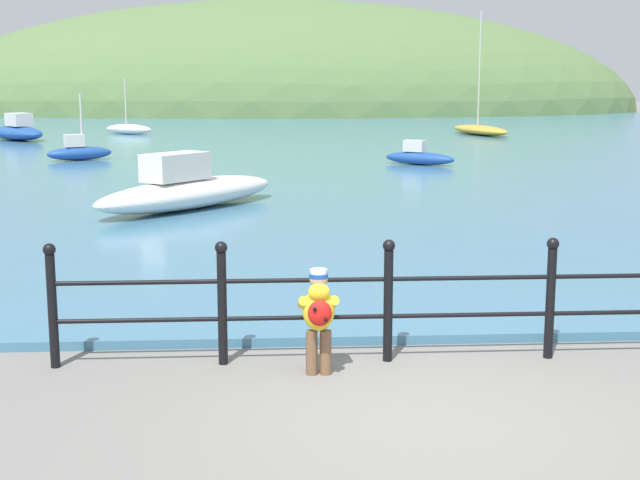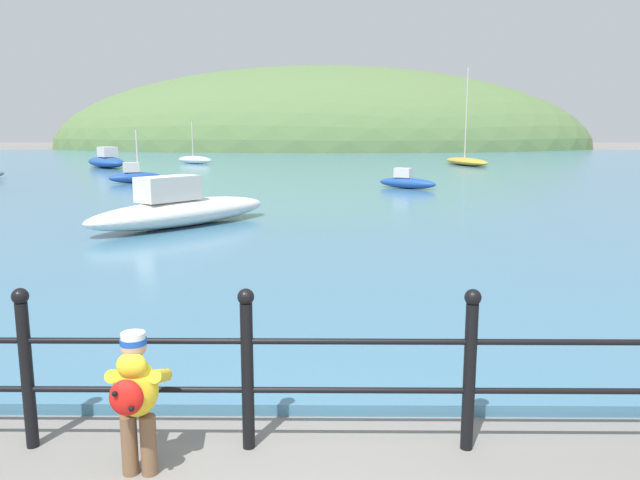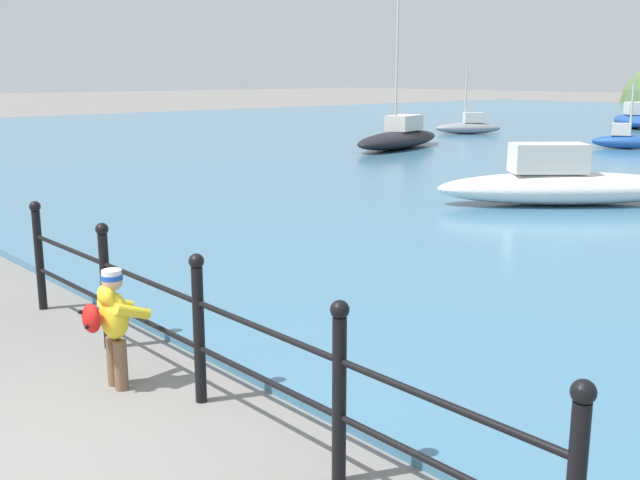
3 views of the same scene
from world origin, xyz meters
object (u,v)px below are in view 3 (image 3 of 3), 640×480
(boat_red_dinghy, at_px, (625,140))
(boat_twin_mast, at_px, (633,119))
(boat_far_left, at_px, (563,185))
(child_in_coat, at_px, (112,318))
(boat_nearest_quay, at_px, (399,137))
(boat_mid_harbor, at_px, (468,127))

(boat_red_dinghy, bearing_deg, boat_twin_mast, 115.01)
(boat_twin_mast, bearing_deg, boat_far_left, -66.80)
(boat_red_dinghy, relative_size, boat_twin_mast, 0.55)
(child_in_coat, relative_size, boat_red_dinghy, 0.46)
(boat_nearest_quay, bearing_deg, child_in_coat, -54.14)
(boat_mid_harbor, bearing_deg, boat_red_dinghy, -9.59)
(boat_red_dinghy, height_order, boat_twin_mast, boat_red_dinghy)
(child_in_coat, height_order, boat_red_dinghy, boat_red_dinghy)
(boat_nearest_quay, height_order, boat_red_dinghy, boat_nearest_quay)
(boat_nearest_quay, bearing_deg, boat_twin_mast, 88.24)
(boat_red_dinghy, height_order, boat_mid_harbor, boat_mid_harbor)
(boat_twin_mast, bearing_deg, child_in_coat, -70.49)
(boat_mid_harbor, xyz_separation_m, boat_twin_mast, (2.76, 8.74, 0.08))
(boat_red_dinghy, distance_m, boat_far_left, 12.18)
(child_in_coat, distance_m, boat_far_left, 10.49)
(child_in_coat, bearing_deg, boat_far_left, 101.34)
(boat_mid_harbor, bearing_deg, boat_twin_mast, 72.49)
(boat_far_left, relative_size, boat_twin_mast, 1.15)
(child_in_coat, xyz_separation_m, boat_red_dinghy, (-6.54, 21.61, -0.22))
(child_in_coat, height_order, boat_mid_harbor, boat_mid_harbor)
(child_in_coat, bearing_deg, boat_nearest_quay, 125.86)
(child_in_coat, relative_size, boat_far_left, 0.22)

